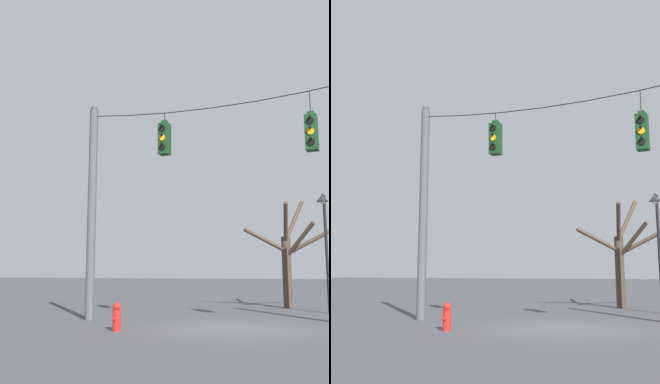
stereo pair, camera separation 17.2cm
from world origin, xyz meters
The scene contains 8 objects.
ground_plane centered at (0.00, 0.00, 0.00)m, with size 200.00×200.00×0.00m, color #424247.
utility_pole_left centered at (-5.10, 0.40, 3.72)m, with size 0.30×0.30×7.46m.
span_wire centered at (0.00, 0.40, 6.80)m, with size 10.21×0.03×0.38m.
traffic_light_near_right_pole centered at (-2.34, 0.39, 5.89)m, with size 0.34×0.46×1.41m.
traffic_light_near_left_pole centered at (2.31, 0.39, 5.51)m, with size 0.34×0.46×1.78m.
street_lamp centered at (1.84, 6.26, 3.38)m, with size 0.46×0.79×4.61m.
bare_tree centered at (-0.01, 8.66, 2.34)m, with size 4.31×3.27×4.99m.
fire_hydrant centered at (-2.71, -1.84, 0.38)m, with size 0.22×0.30×0.75m.
Camera 1 is at (4.13, -13.38, 1.56)m, focal length 45.00 mm.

